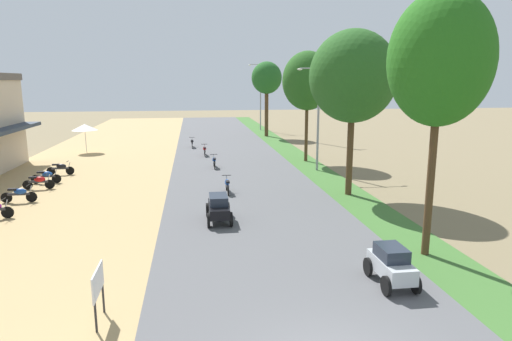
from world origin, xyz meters
name	(u,v)px	position (x,y,z in m)	size (l,w,h in m)	color
parked_motorbike_second	(19,193)	(-12.06, 16.04, 0.55)	(1.80, 0.54, 0.94)	black
parked_motorbike_third	(39,181)	(-12.01, 18.99, 0.55)	(1.80, 0.54, 0.94)	black
parked_motorbike_fourth	(46,176)	(-12.06, 20.53, 0.55)	(1.80, 0.54, 0.94)	black
parked_motorbike_fifth	(61,168)	(-11.91, 23.11, 0.55)	(1.80, 0.54, 0.94)	black
street_signboard	(98,285)	(-5.51, 3.17, 1.11)	(0.06, 1.30, 1.50)	#262628
vendor_umbrella	(85,127)	(-12.43, 33.04, 2.31)	(2.20, 2.20, 2.52)	#99999E
median_tree_nearest	(440,60)	(5.46, 6.39, 7.04)	(3.53, 3.53, 9.30)	#4C351E
median_tree_second	(353,77)	(5.67, 15.29, 6.56)	(4.71, 4.71, 9.01)	#4C351E
median_tree_third	(307,81)	(5.94, 25.98, 6.34)	(3.90, 3.90, 8.56)	#4C351E
median_tree_fourth	(267,79)	(5.49, 42.49, 6.60)	(3.42, 3.42, 8.43)	#4C351E
streetlamp_near	(318,111)	(5.80, 22.24, 4.29)	(3.16, 0.20, 7.28)	gray
streetlamp_mid	(261,92)	(5.80, 49.09, 4.90)	(3.16, 0.20, 8.47)	gray
utility_pole_near	(308,97)	(9.10, 37.84, 4.73)	(1.80, 0.20, 9.07)	brown
car_hatchback_silver	(391,264)	(3.08, 4.19, 0.75)	(1.04, 2.00, 1.23)	#B7BCC1
car_sedan_black	(219,207)	(-1.87, 11.37, 0.74)	(1.10, 2.26, 1.19)	black
motorbike_ahead_second	(227,184)	(-1.08, 16.50, 0.57)	(0.54, 1.80, 0.94)	black
motorbike_ahead_third	(214,161)	(-1.45, 24.11, 0.57)	(0.54, 1.80, 0.94)	black
motorbike_ahead_fourth	(205,150)	(-1.99, 29.62, 0.57)	(0.54, 1.80, 0.94)	black
motorbike_ahead_fifth	(192,142)	(-3.04, 34.54, 0.57)	(0.54, 1.80, 0.94)	black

